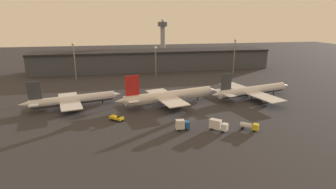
% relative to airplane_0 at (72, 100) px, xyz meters
% --- Properties ---
extents(ground, '(600.00, 600.00, 0.00)m').
position_rel_airplane_0_xyz_m(ground, '(47.09, -22.89, -3.32)').
color(ground, '#2D2D33').
extents(terminal_building, '(172.75, 25.26, 14.60)m').
position_rel_airplane_0_xyz_m(terminal_building, '(47.09, 80.48, 4.03)').
color(terminal_building, '#3D424C').
rests_on(terminal_building, ground).
extents(airplane_0, '(41.99, 27.73, 12.81)m').
position_rel_airplane_0_xyz_m(airplane_0, '(0.00, 0.00, 0.00)').
color(airplane_0, silver).
rests_on(airplane_0, ground).
extents(airplane_1, '(49.36, 29.71, 14.73)m').
position_rel_airplane_0_xyz_m(airplane_1, '(41.92, -3.88, 0.51)').
color(airplane_1, silver).
rests_on(airplane_1, ground).
extents(airplane_2, '(46.18, 38.14, 13.21)m').
position_rel_airplane_0_xyz_m(airplane_2, '(83.47, -1.55, 0.21)').
color(airplane_2, silver).
rests_on(airplane_2, ground).
extents(service_vehicle_0, '(6.00, 5.41, 2.74)m').
position_rel_airplane_0_xyz_m(service_vehicle_0, '(63.40, -37.41, -1.73)').
color(service_vehicle_0, gold).
rests_on(service_vehicle_0, ground).
extents(service_vehicle_1, '(6.06, 5.79, 3.88)m').
position_rel_airplane_0_xyz_m(service_vehicle_1, '(52.65, -35.57, -1.21)').
color(service_vehicle_1, white).
rests_on(service_vehicle_1, ground).
extents(service_vehicle_2, '(4.66, 2.11, 3.88)m').
position_rel_airplane_0_xyz_m(service_vehicle_2, '(40.64, -32.92, -1.23)').
color(service_vehicle_2, '#195199').
rests_on(service_vehicle_2, ground).
extents(service_vehicle_3, '(5.65, 5.44, 2.42)m').
position_rel_airplane_0_xyz_m(service_vehicle_3, '(18.61, -19.43, -2.20)').
color(service_vehicle_3, gold).
rests_on(service_vehicle_3, ground).
extents(lamp_post_0, '(1.80, 1.80, 23.40)m').
position_rel_airplane_0_xyz_m(lamp_post_0, '(-5.76, 53.82, 11.69)').
color(lamp_post_0, slate).
rests_on(lamp_post_0, ground).
extents(lamp_post_1, '(1.80, 1.80, 20.10)m').
position_rel_airplane_0_xyz_m(lamp_post_1, '(44.47, 53.82, 9.84)').
color(lamp_post_1, slate).
rests_on(lamp_post_1, ground).
extents(lamp_post_2, '(1.80, 1.80, 24.14)m').
position_rel_airplane_0_xyz_m(lamp_post_2, '(98.98, 53.82, 12.11)').
color(lamp_post_2, slate).
rests_on(lamp_post_2, ground).
extents(control_tower, '(9.00, 9.00, 37.12)m').
position_rel_airplane_0_xyz_m(control_tower, '(62.39, 128.52, 18.43)').
color(control_tower, '#99999E').
rests_on(control_tower, ground).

